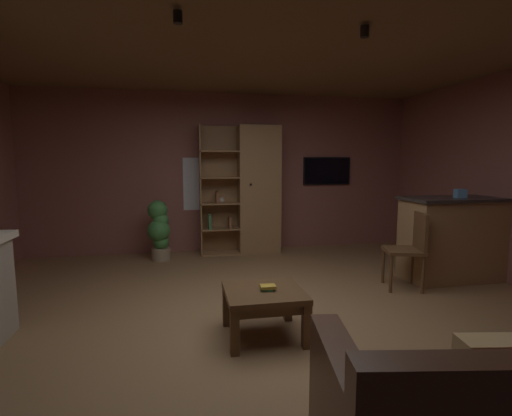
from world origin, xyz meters
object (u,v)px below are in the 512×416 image
at_px(kitchen_bar_counter, 461,238).
at_px(tissue_box, 460,193).
at_px(potted_floor_plant, 159,229).
at_px(coffee_table, 264,299).
at_px(table_book_1, 268,287).
at_px(bookshelf_cabinet, 254,191).
at_px(table_book_0, 267,289).
at_px(wall_mounted_tv, 327,171).
at_px(dining_chair, 410,245).

relative_size(kitchen_bar_counter, tissue_box, 12.64).
bearing_deg(potted_floor_plant, kitchen_bar_counter, -23.41).
distance_m(coffee_table, table_book_1, 0.12).
distance_m(kitchen_bar_counter, table_book_1, 3.05).
height_order(tissue_box, coffee_table, tissue_box).
bearing_deg(bookshelf_cabinet, table_book_0, -98.59).
xyz_separation_m(bookshelf_cabinet, table_book_0, (-0.47, -3.09, -0.61)).
distance_m(kitchen_bar_counter, tissue_box, 0.60).
height_order(bookshelf_cabinet, kitchen_bar_counter, bookshelf_cabinet).
relative_size(coffee_table, table_book_1, 5.08).
bearing_deg(kitchen_bar_counter, wall_mounted_tv, 114.86).
xyz_separation_m(kitchen_bar_counter, table_book_1, (-2.82, -1.14, -0.09)).
xyz_separation_m(coffee_table, wall_mounted_tv, (1.85, 3.28, 1.02)).
relative_size(tissue_box, coffee_table, 0.18).
distance_m(kitchen_bar_counter, table_book_0, 3.06).
distance_m(table_book_1, dining_chair, 2.16).
height_order(table_book_0, dining_chair, dining_chair).
bearing_deg(potted_floor_plant, tissue_box, -24.76).
bearing_deg(table_book_0, wall_mounted_tv, 60.97).
bearing_deg(wall_mounted_tv, coffee_table, -119.43).
xyz_separation_m(bookshelf_cabinet, potted_floor_plant, (-1.53, -0.26, -0.55)).
height_order(kitchen_bar_counter, table_book_1, kitchen_bar_counter).
relative_size(bookshelf_cabinet, potted_floor_plant, 2.26).
distance_m(table_book_0, dining_chair, 2.17).
height_order(tissue_box, table_book_1, tissue_box).
height_order(bookshelf_cabinet, coffee_table, bookshelf_cabinet).
relative_size(tissue_box, dining_chair, 0.13).
relative_size(kitchen_bar_counter, coffee_table, 2.26).
height_order(bookshelf_cabinet, potted_floor_plant, bookshelf_cabinet).
relative_size(kitchen_bar_counter, potted_floor_plant, 1.63).
height_order(coffee_table, table_book_1, table_book_1).
bearing_deg(kitchen_bar_counter, table_book_1, -157.97).
height_order(potted_floor_plant, wall_mounted_tv, wall_mounted_tv).
bearing_deg(bookshelf_cabinet, coffee_table, -98.98).
bearing_deg(coffee_table, wall_mounted_tv, 60.57).
distance_m(tissue_box, table_book_0, 3.02).
xyz_separation_m(table_book_1, dining_chair, (1.95, 0.91, 0.08)).
distance_m(bookshelf_cabinet, table_book_1, 3.18).
relative_size(kitchen_bar_counter, table_book_0, 14.01).
height_order(table_book_1, dining_chair, dining_chair).
xyz_separation_m(bookshelf_cabinet, coffee_table, (-0.49, -3.07, -0.71)).
xyz_separation_m(tissue_box, wall_mounted_tv, (-0.90, 2.22, 0.23)).
bearing_deg(table_book_1, wall_mounted_tv, 61.11).
bearing_deg(dining_chair, bookshelf_cabinet, 124.45).
height_order(kitchen_bar_counter, coffee_table, kitchen_bar_counter).
bearing_deg(dining_chair, table_book_0, -155.04).
relative_size(potted_floor_plant, wall_mounted_tv, 1.08).
bearing_deg(potted_floor_plant, table_book_1, -69.21).
relative_size(table_book_0, wall_mounted_tv, 0.13).
xyz_separation_m(tissue_box, coffee_table, (-2.75, -1.06, -0.79)).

